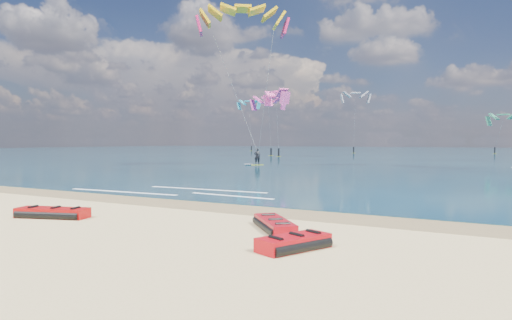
{
  "coord_description": "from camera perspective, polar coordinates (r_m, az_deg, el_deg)",
  "views": [
    {
      "loc": [
        14.72,
        -12.53,
        2.71
      ],
      "look_at": [
        3.32,
        8.0,
        1.75
      ],
      "focal_mm": 32.0,
      "sensor_mm": 36.0,
      "label": 1
    }
  ],
  "objects": [
    {
      "name": "distant_kites",
      "position": [
        91.45,
        15.87,
        4.11
      ],
      "size": [
        90.14,
        42.02,
        13.4
      ],
      "color": "#1D7DB5",
      "rests_on": "ground"
    },
    {
      "name": "packed_kite_right",
      "position": [
        11.67,
        4.73,
        -11.1
      ],
      "size": [
        1.91,
        2.42,
        0.41
      ],
      "primitive_type": null,
      "rotation": [
        0.0,
        0.0,
        1.15
      ],
      "color": "#B5070F",
      "rests_on": "ground"
    },
    {
      "name": "kitesurfer_main",
      "position": [
        48.34,
        -0.8,
        9.94
      ],
      "size": [
        9.42,
        10.13,
        17.55
      ],
      "rotation": [
        0.0,
        0.0,
        0.77
      ],
      "color": "#C6E51A",
      "rests_on": "sea"
    },
    {
      "name": "packed_kite_left",
      "position": [
        17.84,
        -24.08,
        -6.6
      ],
      "size": [
        2.99,
        1.94,
        0.41
      ],
      "primitive_type": null,
      "rotation": [
        0.0,
        0.0,
        0.31
      ],
      "color": "#AB0909",
      "rests_on": "ground"
    },
    {
      "name": "ground",
      "position": [
        54.62,
        13.37,
        -0.55
      ],
      "size": [
        320.0,
        320.0,
        0.0
      ],
      "primitive_type": "plane",
      "color": "tan",
      "rests_on": "ground"
    },
    {
      "name": "wet_sand_strip",
      "position": [
        21.57,
        -14.36,
        -4.93
      ],
      "size": [
        320.0,
        2.4,
        0.01
      ],
      "primitive_type": "cube",
      "color": "brown",
      "rests_on": "ground"
    },
    {
      "name": "packed_kite_mid",
      "position": [
        14.13,
        2.32,
        -8.72
      ],
      "size": [
        2.57,
        2.68,
        0.39
      ],
      "primitive_type": null,
      "rotation": [
        0.0,
        0.0,
        -0.83
      ],
      "color": "#A20B14",
      "rests_on": "ground"
    },
    {
      "name": "shoreline_foam",
      "position": [
        24.45,
        -9.3,
        -3.94
      ],
      "size": [
        11.92,
        3.66,
        0.01
      ],
      "color": "white",
      "rests_on": "ground"
    },
    {
      "name": "sea",
      "position": [
        117.49,
        21.84,
        0.88
      ],
      "size": [
        320.0,
        200.0,
        0.04
      ],
      "primitive_type": "cube",
      "color": "#0A2637",
      "rests_on": "ground"
    }
  ]
}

